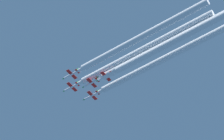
{
  "coord_description": "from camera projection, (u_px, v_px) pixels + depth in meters",
  "views": [
    {
      "loc": [
        -173.4,
        -141.86,
        2.71
      ],
      "look_at": [
        0.18,
        -19.54,
        235.52
      ],
      "focal_mm": 97.84,
      "sensor_mm": 36.0,
      "label": 1
    }
  ],
  "objects": [
    {
      "name": "jet_left_wingman",
      "position": [
        71.0,
        75.0,
        318.67
      ],
      "size": [
        7.58,
        11.05,
        2.65
      ],
      "color": "silver"
    },
    {
      "name": "jet_slot",
      "position": [
        90.0,
        83.0,
        319.79
      ],
      "size": [
        7.58,
        11.05,
        2.65
      ],
      "color": "silver"
    },
    {
      "name": "smoke_trail_right_wingman",
      "position": [
        161.0,
        60.0,
        311.23
      ],
      "size": [
        3.4,
        78.78,
        3.4
      ],
      "color": "white"
    },
    {
      "name": "smoke_trail_slot",
      "position": [
        166.0,
        44.0,
        301.63
      ],
      "size": [
        3.4,
        83.33,
        3.4
      ],
      "color": "white"
    },
    {
      "name": "jet_lead",
      "position": [
        71.0,
        87.0,
        326.58
      ],
      "size": [
        7.58,
        11.05,
        2.65
      ],
      "color": "silver"
    },
    {
      "name": "jet_right_wingman",
      "position": [
        91.0,
        96.0,
        328.5
      ],
      "size": [
        7.58,
        11.05,
        2.65
      ],
      "color": "silver"
    },
    {
      "name": "smoke_trail_lead",
      "position": [
        142.0,
        50.0,
        308.8
      ],
      "size": [
        3.4,
        81.42,
        3.4
      ],
      "color": "white"
    },
    {
      "name": "jet_high_trail",
      "position": [
        105.0,
        77.0,
        315.42
      ],
      "size": [
        7.58,
        11.05,
        2.65
      ],
      "color": "silver"
    },
    {
      "name": "smoke_trail_high_trail",
      "position": [
        171.0,
        43.0,
        299.84
      ],
      "size": [
        3.4,
        70.06,
        3.4
      ],
      "color": "white"
    },
    {
      "name": "smoke_trail_left_wingman",
      "position": [
        140.0,
        38.0,
        301.77
      ],
      "size": [
        3.4,
        76.83,
        3.4
      ],
      "color": "white"
    }
  ]
}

